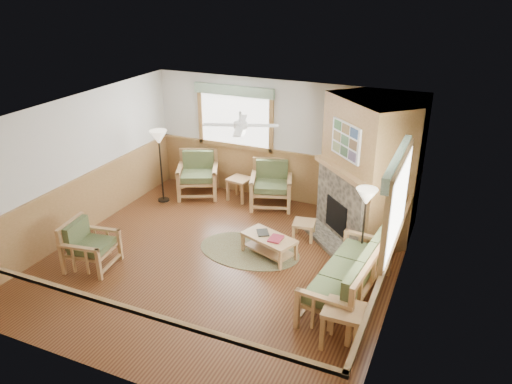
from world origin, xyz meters
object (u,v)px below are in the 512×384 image
at_px(floor_lamp_right, 363,231).
at_px(coffee_table, 269,246).
at_px(armchair_back_right, 271,185).
at_px(armchair_left, 91,245).
at_px(footstool, 304,230).
at_px(end_table_sofa, 343,326).
at_px(end_table_chairs, 240,189).
at_px(sofa, 348,274).
at_px(floor_lamp_left, 161,166).
at_px(armchair_back_left, 198,175).

bearing_deg(floor_lamp_right, coffee_table, -174.03).
relative_size(armchair_back_right, armchair_left, 1.15).
height_order(armchair_back_right, armchair_left, armchair_back_right).
xyz_separation_m(armchair_left, footstool, (3.06, 2.45, -0.25)).
bearing_deg(footstool, floor_lamp_right, -29.10).
height_order(armchair_left, footstool, armchair_left).
xyz_separation_m(end_table_sofa, footstool, (-1.45, 2.66, -0.12)).
distance_m(armchair_back_right, footstool, 1.65).
relative_size(end_table_chairs, floor_lamp_right, 0.34).
height_order(sofa, armchair_back_right, armchair_back_right).
bearing_deg(end_table_sofa, armchair_back_right, 124.41).
bearing_deg(sofa, armchair_back_right, -133.39).
bearing_deg(floor_lamp_left, armchair_left, -81.62).
relative_size(armchair_left, footstool, 2.08).
relative_size(armchair_left, end_table_sofa, 1.42).
bearing_deg(footstool, coffee_table, -113.20).
bearing_deg(armchair_back_left, floor_lamp_right, -47.02).
height_order(footstool, floor_lamp_left, floor_lamp_left).
bearing_deg(footstool, end_table_sofa, -61.37).
bearing_deg(floor_lamp_left, footstool, -6.57).
bearing_deg(floor_lamp_right, floor_lamp_left, 166.92).
relative_size(coffee_table, floor_lamp_left, 0.60).
height_order(armchair_back_left, end_table_sofa, armchair_back_left).
bearing_deg(coffee_table, armchair_left, -129.46).
bearing_deg(end_table_chairs, floor_lamp_right, -30.07).
xyz_separation_m(sofa, end_table_chairs, (-3.17, 2.75, -0.22)).
xyz_separation_m(sofa, armchair_back_left, (-4.16, 2.62, 0.02)).
distance_m(armchair_left, footstool, 3.93).
distance_m(end_table_sofa, footstool, 3.03).
xyz_separation_m(armchair_left, coffee_table, (2.69, 1.58, -0.23)).
bearing_deg(end_table_chairs, coffee_table, -52.49).
bearing_deg(armchair_back_left, armchair_left, -117.22).
bearing_deg(coffee_table, footstool, 86.90).
bearing_deg(armchair_back_right, armchair_left, -136.88).
height_order(footstool, floor_lamp_right, floor_lamp_right).
distance_m(armchair_back_right, floor_lamp_right, 3.04).
height_order(armchair_back_left, floor_lamp_left, floor_lamp_left).
bearing_deg(floor_lamp_right, end_table_sofa, -84.40).
bearing_deg(coffee_table, armchair_back_left, 163.59).
xyz_separation_m(armchair_back_left, armchair_back_right, (1.76, 0.13, -0.01)).
relative_size(armchair_back_right, floor_lamp_left, 0.59).
height_order(armchair_back_left, footstool, armchair_back_left).
distance_m(coffee_table, end_table_chairs, 2.53).
xyz_separation_m(sofa, floor_lamp_right, (0.01, 0.91, 0.30)).
bearing_deg(sofa, coffee_table, -109.04).
bearing_deg(end_table_sofa, armchair_back_left, 139.96).
distance_m(sofa, end_table_sofa, 1.08).
relative_size(end_table_sofa, footstool, 1.47).
distance_m(sofa, armchair_back_left, 4.92).
bearing_deg(end_table_sofa, footstool, 118.63).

